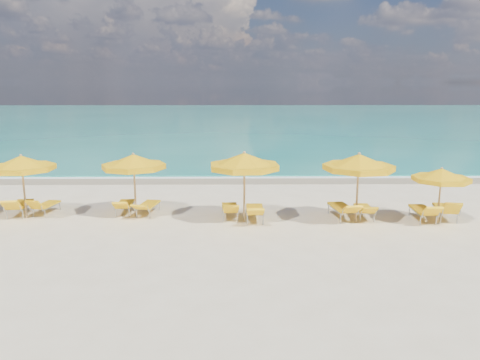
{
  "coord_description": "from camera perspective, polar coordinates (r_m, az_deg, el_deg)",
  "views": [
    {
      "loc": [
        -0.21,
        -16.85,
        5.03
      ],
      "look_at": [
        0.0,
        1.5,
        1.2
      ],
      "focal_mm": 35.0,
      "sensor_mm": 36.0,
      "label": 1
    }
  ],
  "objects": [
    {
      "name": "umbrella_3",
      "position": [
        18.07,
        -12.84,
        2.13
      ],
      "size": [
        2.51,
        2.51,
        2.45
      ],
      "rotation": [
        0.0,
        0.0,
        0.04
      ],
      "color": "tan",
      "rests_on": "ground"
    },
    {
      "name": "ocean",
      "position": [
        65.05,
        -0.47,
        7.36
      ],
      "size": [
        120.0,
        80.0,
        0.3
      ],
      "primitive_type": "cube",
      "color": "#167E70",
      "rests_on": "ground"
    },
    {
      "name": "foam_line",
      "position": [
        25.55,
        -0.17,
        0.44
      ],
      "size": [
        120.0,
        1.2,
        0.03
      ],
      "primitive_type": "cube",
      "color": "white",
      "rests_on": "ground"
    },
    {
      "name": "lounger_2_left",
      "position": [
        20.06,
        -25.25,
        -3.19
      ],
      "size": [
        0.84,
        1.96,
        0.86
      ],
      "rotation": [
        0.0,
        0.0,
        0.11
      ],
      "color": "#A5A8AD",
      "rests_on": "ground"
    },
    {
      "name": "lounger_5_right",
      "position": [
        18.36,
        14.89,
        -3.85
      ],
      "size": [
        0.65,
        1.75,
        0.71
      ],
      "rotation": [
        0.0,
        0.0,
        -0.05
      ],
      "color": "#A5A8AD",
      "rests_on": "ground"
    },
    {
      "name": "umbrella_4",
      "position": [
        16.82,
        0.53,
        2.24
      ],
      "size": [
        3.29,
        3.29,
        2.63
      ],
      "rotation": [
        0.0,
        0.0,
        -0.33
      ],
      "color": "tan",
      "rests_on": "ground"
    },
    {
      "name": "lounger_6_right",
      "position": [
        19.21,
        23.72,
        -3.69
      ],
      "size": [
        0.94,
        1.9,
        0.91
      ],
      "rotation": [
        0.0,
        0.0,
        -0.18
      ],
      "color": "#A5A8AD",
      "rests_on": "ground"
    },
    {
      "name": "lounger_5_left",
      "position": [
        18.1,
        12.35,
        -3.84
      ],
      "size": [
        0.93,
        2.05,
        0.82
      ],
      "rotation": [
        0.0,
        0.0,
        0.15
      ],
      "color": "#A5A8AD",
      "rests_on": "ground"
    },
    {
      "name": "lounger_4_right",
      "position": [
        17.44,
        1.81,
        -4.18
      ],
      "size": [
        0.67,
        1.96,
        0.79
      ],
      "rotation": [
        0.0,
        0.0,
        -0.01
      ],
      "color": "#A5A8AD",
      "rests_on": "ground"
    },
    {
      "name": "lounger_2_right",
      "position": [
        19.82,
        -22.56,
        -3.23
      ],
      "size": [
        0.8,
        1.67,
        0.77
      ],
      "rotation": [
        0.0,
        0.0,
        -0.17
      ],
      "color": "#A5A8AD",
      "rests_on": "ground"
    },
    {
      "name": "lounger_6_left",
      "position": [
        18.68,
        21.39,
        -3.93
      ],
      "size": [
        0.69,
        1.89,
        0.84
      ],
      "rotation": [
        0.0,
        0.0,
        -0.04
      ],
      "color": "#A5A8AD",
      "rests_on": "ground"
    },
    {
      "name": "umbrella_2",
      "position": [
        19.12,
        -25.09,
        1.81
      ],
      "size": [
        3.15,
        3.15,
        2.45
      ],
      "rotation": [
        0.0,
        0.0,
        -0.38
      ],
      "color": "tan",
      "rests_on": "ground"
    },
    {
      "name": "lounger_3_right",
      "position": [
        18.58,
        -11.16,
        -3.47
      ],
      "size": [
        0.87,
        1.88,
        0.68
      ],
      "rotation": [
        0.0,
        0.0,
        -0.17
      ],
      "color": "#A5A8AD",
      "rests_on": "ground"
    },
    {
      "name": "lounger_4_left",
      "position": [
        17.79,
        -1.23,
        -3.91
      ],
      "size": [
        0.69,
        1.82,
        0.78
      ],
      "rotation": [
        0.0,
        0.0,
        0.06
      ],
      "color": "#A5A8AD",
      "rests_on": "ground"
    },
    {
      "name": "wet_sand_band",
      "position": [
        24.77,
        -0.16,
        0.07
      ],
      "size": [
        120.0,
        2.6,
        0.01
      ],
      "primitive_type": "cube",
      "color": "tan",
      "rests_on": "ground"
    },
    {
      "name": "ground_plane",
      "position": [
        17.59,
        0.06,
        -4.83
      ],
      "size": [
        120.0,
        120.0,
        0.0
      ],
      "primitive_type": "plane",
      "color": "beige"
    },
    {
      "name": "whitecap_near",
      "position": [
        34.71,
        -10.27,
        3.27
      ],
      "size": [
        14.0,
        0.36,
        0.05
      ],
      "primitive_type": "cube",
      "color": "white",
      "rests_on": "ground"
    },
    {
      "name": "umbrella_5",
      "position": [
        17.25,
        14.28,
        2.04
      ],
      "size": [
        3.04,
        3.04,
        2.6
      ],
      "rotation": [
        0.0,
        0.0,
        -0.21
      ],
      "color": "tan",
      "rests_on": "ground"
    },
    {
      "name": "whitecap_far",
      "position": [
        41.97,
        10.67,
        4.71
      ],
      "size": [
        18.0,
        0.3,
        0.05
      ],
      "primitive_type": "cube",
      "color": "white",
      "rests_on": "ground"
    },
    {
      "name": "lounger_3_left",
      "position": [
        18.92,
        -13.86,
        -3.32
      ],
      "size": [
        0.67,
        1.78,
        0.73
      ],
      "rotation": [
        0.0,
        0.0,
        0.05
      ],
      "color": "#A5A8AD",
      "rests_on": "ground"
    },
    {
      "name": "umbrella_6",
      "position": [
        18.24,
        23.34,
        0.51
      ],
      "size": [
        2.69,
        2.69,
        2.08
      ],
      "rotation": [
        0.0,
        0.0,
        -0.41
      ],
      "color": "tan",
      "rests_on": "ground"
    }
  ]
}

